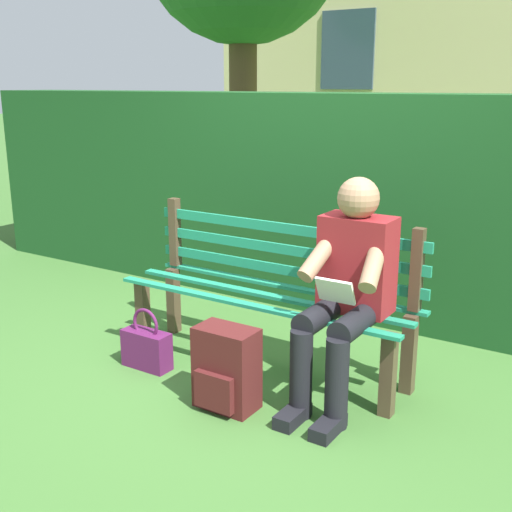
{
  "coord_description": "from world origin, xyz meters",
  "views": [
    {
      "loc": [
        -1.88,
        3.03,
        1.66
      ],
      "look_at": [
        0.0,
        0.1,
        0.72
      ],
      "focal_mm": 44.89,
      "sensor_mm": 36.0,
      "label": 1
    }
  ],
  "objects_px": {
    "handbag": "(147,348)",
    "backpack": "(226,369)",
    "park_bench": "(272,290)",
    "person_seated": "(347,286)"
  },
  "relations": [
    {
      "from": "park_bench",
      "to": "handbag",
      "type": "bearing_deg",
      "value": 37.79
    },
    {
      "from": "handbag",
      "to": "backpack",
      "type": "bearing_deg",
      "value": 168.41
    },
    {
      "from": "backpack",
      "to": "handbag",
      "type": "distance_m",
      "value": 0.71
    },
    {
      "from": "backpack",
      "to": "park_bench",
      "type": "bearing_deg",
      "value": -81.58
    },
    {
      "from": "park_bench",
      "to": "person_seated",
      "type": "height_order",
      "value": "person_seated"
    },
    {
      "from": "park_bench",
      "to": "person_seated",
      "type": "distance_m",
      "value": 0.62
    },
    {
      "from": "backpack",
      "to": "handbag",
      "type": "xyz_separation_m",
      "value": [
        0.69,
        -0.14,
        -0.09
      ]
    },
    {
      "from": "park_bench",
      "to": "person_seated",
      "type": "xyz_separation_m",
      "value": [
        -0.56,
        0.18,
        0.17
      ]
    },
    {
      "from": "park_bench",
      "to": "backpack",
      "type": "bearing_deg",
      "value": 98.42
    },
    {
      "from": "person_seated",
      "to": "handbag",
      "type": "bearing_deg",
      "value": 13.75
    }
  ]
}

